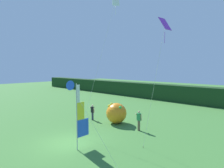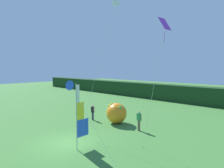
{
  "view_description": "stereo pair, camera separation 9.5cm",
  "coord_description": "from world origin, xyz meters",
  "px_view_note": "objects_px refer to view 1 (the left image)",
  "views": [
    {
      "loc": [
        11.79,
        -7.84,
        5.55
      ],
      "look_at": [
        0.81,
        3.81,
        4.19
      ],
      "focal_mm": 30.78,
      "sensor_mm": 36.0,
      "label": 1
    },
    {
      "loc": [
        11.86,
        -7.78,
        5.55
      ],
      "look_at": [
        0.81,
        3.81,
        4.19
      ],
      "focal_mm": 30.78,
      "sensor_mm": 36.0,
      "label": 2
    }
  ],
  "objects_px": {
    "banner_flag": "(80,118)",
    "person_near_banner": "(93,112)",
    "kite_purple_diamond_2": "(164,30)",
    "kite_white_diamond_0": "(113,11)",
    "person_mid_field": "(139,120)",
    "inflatable_balloon": "(116,113)",
    "kite_blue_delta_1": "(71,86)"
  },
  "relations": [
    {
      "from": "banner_flag",
      "to": "person_near_banner",
      "type": "height_order",
      "value": "banner_flag"
    },
    {
      "from": "person_near_banner",
      "to": "banner_flag",
      "type": "bearing_deg",
      "value": -47.39
    },
    {
      "from": "kite_purple_diamond_2",
      "to": "kite_white_diamond_0",
      "type": "bearing_deg",
      "value": 175.03
    },
    {
      "from": "person_mid_field",
      "to": "inflatable_balloon",
      "type": "relative_size",
      "value": 0.85
    },
    {
      "from": "inflatable_balloon",
      "to": "kite_white_diamond_0",
      "type": "relative_size",
      "value": 0.18
    },
    {
      "from": "person_mid_field",
      "to": "banner_flag",
      "type": "bearing_deg",
      "value": -96.89
    },
    {
      "from": "banner_flag",
      "to": "kite_purple_diamond_2",
      "type": "bearing_deg",
      "value": 37.76
    },
    {
      "from": "banner_flag",
      "to": "person_mid_field",
      "type": "xyz_separation_m",
      "value": [
        0.71,
        5.86,
        -1.22
      ]
    },
    {
      "from": "person_near_banner",
      "to": "kite_white_diamond_0",
      "type": "xyz_separation_m",
      "value": [
        4.43,
        -1.58,
        9.23
      ]
    },
    {
      "from": "person_mid_field",
      "to": "person_near_banner",
      "type": "bearing_deg",
      "value": -174.56
    },
    {
      "from": "kite_white_diamond_0",
      "to": "inflatable_balloon",
      "type": "bearing_deg",
      "value": 126.42
    },
    {
      "from": "inflatable_balloon",
      "to": "banner_flag",
      "type": "bearing_deg",
      "value": -69.98
    },
    {
      "from": "kite_white_diamond_0",
      "to": "person_near_banner",
      "type": "bearing_deg",
      "value": 160.41
    },
    {
      "from": "person_mid_field",
      "to": "kite_white_diamond_0",
      "type": "xyz_separation_m",
      "value": [
        -1.17,
        -2.11,
        9.15
      ]
    },
    {
      "from": "person_near_banner",
      "to": "kite_blue_delta_1",
      "type": "height_order",
      "value": "kite_blue_delta_1"
    },
    {
      "from": "banner_flag",
      "to": "kite_white_diamond_0",
      "type": "distance_m",
      "value": 8.79
    },
    {
      "from": "inflatable_balloon",
      "to": "person_near_banner",
      "type": "bearing_deg",
      "value": -162.59
    },
    {
      "from": "inflatable_balloon",
      "to": "kite_blue_delta_1",
      "type": "relative_size",
      "value": 0.43
    },
    {
      "from": "person_mid_field",
      "to": "inflatable_balloon",
      "type": "xyz_separation_m",
      "value": [
        -2.95,
        0.3,
        0.08
      ]
    },
    {
      "from": "person_near_banner",
      "to": "kite_blue_delta_1",
      "type": "relative_size",
      "value": 0.34
    },
    {
      "from": "kite_white_diamond_0",
      "to": "kite_purple_diamond_2",
      "type": "height_order",
      "value": "kite_white_diamond_0"
    },
    {
      "from": "person_near_banner",
      "to": "inflatable_balloon",
      "type": "relative_size",
      "value": 0.79
    },
    {
      "from": "person_near_banner",
      "to": "kite_white_diamond_0",
      "type": "distance_m",
      "value": 10.36
    },
    {
      "from": "banner_flag",
      "to": "person_near_banner",
      "type": "relative_size",
      "value": 2.75
    },
    {
      "from": "banner_flag",
      "to": "person_mid_field",
      "type": "distance_m",
      "value": 6.02
    },
    {
      "from": "kite_blue_delta_1",
      "to": "kite_purple_diamond_2",
      "type": "bearing_deg",
      "value": 59.03
    },
    {
      "from": "person_near_banner",
      "to": "inflatable_balloon",
      "type": "xyz_separation_m",
      "value": [
        2.65,
        0.83,
        0.15
      ]
    },
    {
      "from": "person_near_banner",
      "to": "kite_blue_delta_1",
      "type": "distance_m",
      "value": 10.01
    },
    {
      "from": "person_mid_field",
      "to": "inflatable_balloon",
      "type": "height_order",
      "value": "inflatable_balloon"
    },
    {
      "from": "kite_white_diamond_0",
      "to": "kite_blue_delta_1",
      "type": "relative_size",
      "value": 2.34
    },
    {
      "from": "person_near_banner",
      "to": "kite_white_diamond_0",
      "type": "height_order",
      "value": "kite_white_diamond_0"
    },
    {
      "from": "banner_flag",
      "to": "kite_purple_diamond_2",
      "type": "relative_size",
      "value": 0.52
    }
  ]
}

